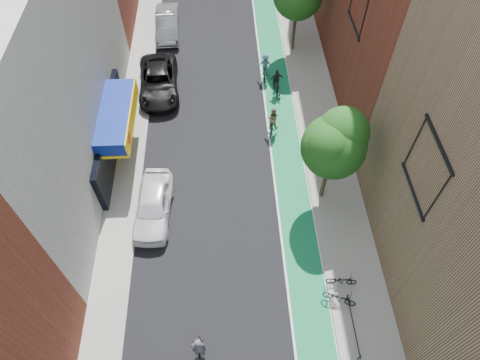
{
  "coord_description": "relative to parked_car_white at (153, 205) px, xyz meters",
  "views": [
    {
      "loc": [
        0.16,
        -4.1,
        20.69
      ],
      "look_at": [
        0.86,
        10.29,
        1.5
      ],
      "focal_mm": 32.0,
      "sensor_mm": 36.0,
      "label": 1
    }
  ],
  "objects": [
    {
      "name": "bike_lane",
      "position": [
        8.05,
        16.73,
        -0.82
      ],
      "size": [
        2.0,
        68.0,
        0.01
      ],
      "primitive_type": "cube",
      "color": "#157947",
      "rests_on": "ground"
    },
    {
      "name": "sidewalk_left",
      "position": [
        -1.95,
        16.73,
        -0.75
      ],
      "size": [
        2.0,
        68.0,
        0.15
      ],
      "primitive_type": "cube",
      "color": "gray",
      "rests_on": "ground"
    },
    {
      "name": "sidewalk_right",
      "position": [
        10.55,
        16.73,
        -0.75
      ],
      "size": [
        3.0,
        68.0,
        0.15
      ],
      "primitive_type": "cube",
      "color": "gray",
      "rests_on": "ground"
    },
    {
      "name": "building_left_white",
      "position": [
        -6.95,
        4.73,
        5.18
      ],
      "size": [
        8.0,
        20.0,
        12.0
      ],
      "primitive_type": "cube",
      "color": "silver",
      "rests_on": "ground"
    },
    {
      "name": "tree_near",
      "position": [
        9.69,
        0.75,
        3.83
      ],
      "size": [
        3.4,
        3.36,
        6.42
      ],
      "color": "#332619",
      "rests_on": "ground"
    },
    {
      "name": "parked_car_white",
      "position": [
        0.0,
        0.0,
        0.0
      ],
      "size": [
        2.2,
        4.92,
        1.64
      ],
      "primitive_type": "imported",
      "rotation": [
        0.0,
        0.0,
        -0.05
      ],
      "color": "white",
      "rests_on": "ground"
    },
    {
      "name": "parked_car_black",
      "position": [
        -0.38,
        10.51,
        -0.02
      ],
      "size": [
        3.08,
        5.96,
        1.61
      ],
      "primitive_type": "imported",
      "rotation": [
        0.0,
        0.0,
        0.07
      ],
      "color": "black",
      "rests_on": "ground"
    },
    {
      "name": "parked_car_silver",
      "position": [
        -0.12,
        17.51,
        -0.0
      ],
      "size": [
        1.93,
        5.05,
        1.64
      ],
      "primitive_type": "imported",
      "rotation": [
        0.0,
        0.0,
        0.04
      ],
      "color": "gray",
      "rests_on": "ground"
    },
    {
      "name": "cyclist_lead",
      "position": [
        2.65,
        -7.97,
        -0.09
      ],
      "size": [
        0.71,
        1.81,
        2.16
      ],
      "rotation": [
        0.0,
        0.0,
        3.19
      ],
      "color": "black",
      "rests_on": "ground"
    },
    {
      "name": "cyclist_lane_near",
      "position": [
        7.25,
        6.08,
        0.03
      ],
      "size": [
        0.93,
        1.74,
        2.01
      ],
      "rotation": [
        0.0,
        0.0,
        2.92
      ],
      "color": "black",
      "rests_on": "ground"
    },
    {
      "name": "cyclist_lane_mid",
      "position": [
        7.91,
        9.85,
        -0.11
      ],
      "size": [
        0.99,
        1.98,
        1.96
      ],
      "rotation": [
        0.0,
        0.0,
        3.3
      ],
      "color": "black",
      "rests_on": "ground"
    },
    {
      "name": "cyclist_lane_far",
      "position": [
        7.25,
        11.56,
        0.06
      ],
      "size": [
        1.15,
        1.82,
        2.01
      ],
      "rotation": [
        0.0,
        0.0,
        2.98
      ],
      "color": "black",
      "rests_on": "ground"
    },
    {
      "name": "parked_bike_near",
      "position": [
        9.45,
        -5.71,
        -0.23
      ],
      "size": [
        1.77,
        1.18,
        0.88
      ],
      "primitive_type": "imported",
      "rotation": [
        0.0,
        0.0,
        1.18
      ],
      "color": "black",
      "rests_on": "sidewalk_right"
    },
    {
      "name": "parked_bike_far",
      "position": [
        9.73,
        -4.79,
        -0.27
      ],
      "size": [
        1.6,
        0.7,
        0.81
      ],
      "primitive_type": "imported",
      "rotation": [
        0.0,
        0.0,
        1.46
      ],
      "color": "black",
      "rests_on": "sidewalk_right"
    }
  ]
}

